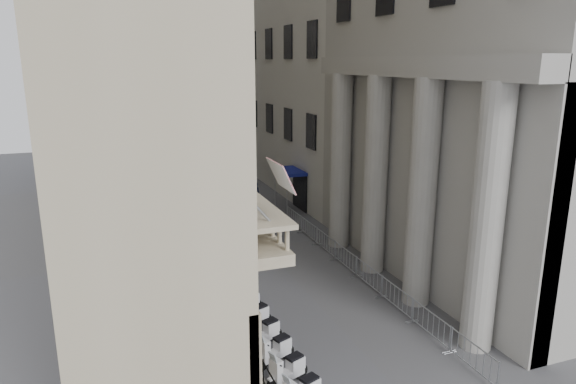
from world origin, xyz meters
name	(u,v)px	position (x,y,z in m)	size (l,w,h in m)	color
far_building	(177,18)	(0.00, 48.00, 15.00)	(22.00, 10.00, 30.00)	beige
iron_fence	(196,264)	(-4.30, 18.00, 0.00)	(0.30, 28.00, 1.40)	black
blue_awning	(290,210)	(4.15, 26.00, 0.00)	(1.60, 3.00, 3.00)	navy
scooter_2	(275,364)	(-3.36, 7.48, 0.00)	(0.56, 1.40, 1.50)	silver
scooter_3	(264,346)	(-3.36, 8.79, 0.00)	(0.56, 1.40, 1.50)	silver
scooter_4	(254,330)	(-3.36, 10.09, 0.00)	(0.56, 1.40, 1.50)	silver
scooter_5	(246,316)	(-3.36, 11.40, 0.00)	(0.56, 1.40, 1.50)	silver
scooter_6	(238,303)	(-3.36, 12.71, 0.00)	(0.56, 1.40, 1.50)	silver
scooter_7	(231,291)	(-3.36, 14.01, 0.00)	(0.56, 1.40, 1.50)	silver
scooter_8	(224,280)	(-3.36, 15.32, 0.00)	(0.56, 1.40, 1.50)	silver
scooter_9	(218,271)	(-3.36, 16.63, 0.00)	(0.56, 1.40, 1.50)	silver
scooter_10	(213,262)	(-3.36, 17.94, 0.00)	(0.56, 1.40, 1.50)	silver
scooter_11	(208,254)	(-3.36, 19.24, 0.00)	(0.56, 1.40, 1.50)	silver
scooter_12	(203,246)	(-3.36, 20.55, 0.00)	(0.56, 1.40, 1.50)	silver
scooter_13	(199,239)	(-3.36, 21.86, 0.00)	(0.56, 1.40, 1.50)	silver
barrier_0	(472,371)	(3.03, 4.67, 0.00)	(0.60, 2.40, 1.10)	#A4A7AC
barrier_1	(430,337)	(3.03, 7.17, 0.00)	(0.60, 2.40, 1.10)	#A4A7AC
barrier_2	(396,309)	(3.03, 9.67, 0.00)	(0.60, 2.40, 1.10)	#A4A7AC
barrier_3	(368,286)	(3.03, 12.17, 0.00)	(0.60, 2.40, 1.10)	#A4A7AC
barrier_4	(345,268)	(3.03, 14.67, 0.00)	(0.60, 2.40, 1.10)	#A4A7AC
barrier_5	(325,252)	(3.03, 17.17, 0.00)	(0.60, 2.40, 1.10)	#A4A7AC
barrier_6	(309,238)	(3.03, 19.67, 0.00)	(0.60, 2.40, 1.10)	#A4A7AC
barrier_7	(294,226)	(3.03, 22.17, 0.00)	(0.60, 2.40, 1.10)	#A4A7AC
security_tent	(174,172)	(-3.60, 29.69, 2.70)	(3.98, 3.98, 3.23)	silver
street_lamp	(199,151)	(-2.86, 23.40, 5.19)	(2.80, 0.72, 8.67)	gray
info_kiosk	(202,259)	(-4.19, 16.46, 0.85)	(0.51, 0.83, 1.69)	black
pedestrian_a	(255,195)	(1.95, 27.43, 0.98)	(0.71, 0.47, 1.95)	black
pedestrian_b	(223,179)	(1.21, 34.61, 0.77)	(0.75, 0.58, 1.53)	black
pedestrian_c	(192,187)	(-2.00, 32.02, 0.89)	(0.87, 0.56, 1.78)	black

